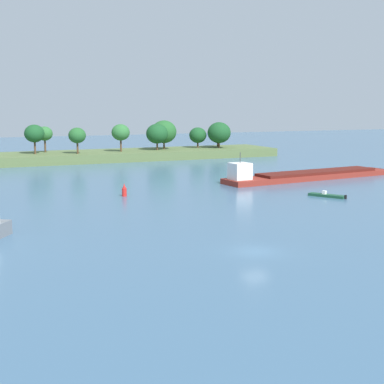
# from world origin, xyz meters

# --- Properties ---
(ground_plane) EXTENTS (400.00, 400.00, 0.00)m
(ground_plane) POSITION_xyz_m (0.00, 0.00, 0.00)
(ground_plane) COLOR #3D607F
(treeline_island) EXTENTS (72.22, 16.80, 9.48)m
(treeline_island) POSITION_xyz_m (19.13, 89.34, 2.56)
(treeline_island) COLOR #566B3D
(treeline_island) RESTS_ON ground
(small_motorboat) EXTENTS (3.72, 5.40, 0.88)m
(small_motorboat) POSITION_xyz_m (25.01, 22.27, 0.21)
(small_motorboat) COLOR #19472D
(small_motorboat) RESTS_ON ground
(cargo_barge) EXTENTS (36.08, 8.98, 5.52)m
(cargo_barge) POSITION_xyz_m (33.71, 39.72, 0.80)
(cargo_barge) COLOR maroon
(cargo_barge) RESTS_ON ground
(channel_buoy_red) EXTENTS (0.70, 0.70, 1.90)m
(channel_buoy_red) POSITION_xyz_m (-2.09, 34.75, 0.81)
(channel_buoy_red) COLOR red
(channel_buoy_red) RESTS_ON ground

